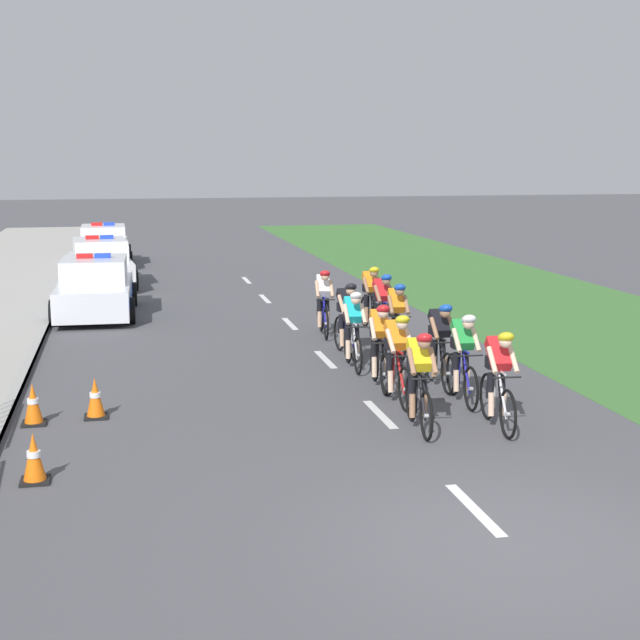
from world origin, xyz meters
The scene contains 22 objects.
ground_plane centered at (0.00, 0.00, 0.00)m, with size 160.00×160.00×0.00m, color #4C4C51.
kerb_edge centered at (-5.75, 14.00, 0.07)m, with size 0.16×60.00×0.13m, color #9E9E99.
grass_verge centered at (7.18, 14.00, 0.00)m, with size 7.00×60.00×0.01m, color #3D7033.
lane_markings_centre centered at (0.00, 9.01, 0.00)m, with size 0.14×25.60×0.01m.
cyclist_lead centered at (0.32, 4.06, 0.79)m, with size 0.44×1.72×1.56m.
cyclist_second centered at (1.50, 3.89, 0.79)m, with size 0.45×1.72×1.56m.
cyclist_third centered at (0.43, 5.55, 0.79)m, with size 0.42×1.72×1.56m.
cyclist_fourth centered at (1.50, 5.37, 0.79)m, with size 0.43×1.72×1.56m.
cyclist_fifth centered at (0.44, 6.60, 0.79)m, with size 0.45×1.72×1.56m.
cyclist_sixth centered at (1.48, 6.42, 0.79)m, with size 0.42×1.72×1.56m.
cyclist_seventh centered at (0.34, 8.12, 0.79)m, with size 0.43×1.72×1.56m.
cyclist_eighth centered at (1.46, 8.98, 0.79)m, with size 0.44×1.72×1.56m.
cyclist_ninth centered at (0.50, 9.27, 0.79)m, with size 0.43×1.72×1.56m.
cyclist_tenth centered at (1.58, 10.45, 0.79)m, with size 0.42×1.72×1.56m.
cyclist_eleventh centered at (0.49, 11.40, 0.79)m, with size 0.45×1.72×1.56m.
cyclist_twelfth centered at (1.69, 11.78, 0.79)m, with size 0.42×1.72×1.56m.
police_car_nearest centered at (-4.62, 15.22, 0.68)m, with size 2.10×4.45×1.59m.
police_car_second centered at (-4.61, 20.63, 0.68)m, with size 2.27×4.53×1.59m.
police_car_third centered at (-4.61, 26.26, 0.68)m, with size 2.04×4.42×1.59m.
traffic_cone_near centered at (-4.37, 5.74, 0.31)m, with size 0.36×0.36×0.64m.
traffic_cone_mid centered at (-5.03, 2.98, 0.31)m, with size 0.36×0.36×0.64m.
traffic_cone_far centered at (-5.28, 5.57, 0.31)m, with size 0.36×0.36×0.64m.
Camera 1 is at (-3.82, -8.32, 4.01)m, focal length 51.08 mm.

